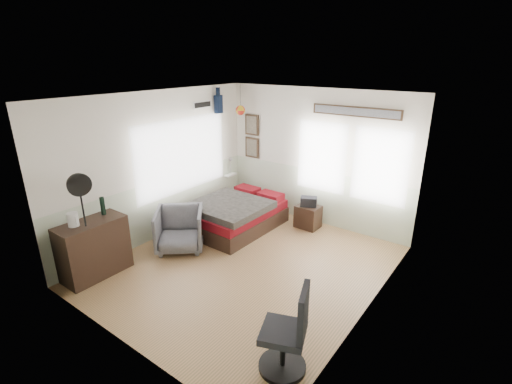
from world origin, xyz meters
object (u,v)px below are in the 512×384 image
nightstand (308,216)px  bed (236,214)px  task_chair (289,338)px  armchair (180,229)px  dresser (94,249)px

nightstand → bed: bearing=-141.1°
bed → task_chair: task_chair is taller
task_chair → nightstand: bearing=94.8°
armchair → task_chair: bearing=-63.3°
bed → armchair: bearing=-100.4°
armchair → task_chair: task_chair is taller
dresser → armchair: (0.43, 1.36, -0.08)m
bed → task_chair: bearing=-40.8°
armchair → nightstand: armchair is taller
bed → nightstand: 1.44m
dresser → task_chair: task_chair is taller
bed → task_chair: (2.73, -2.45, 0.14)m
nightstand → task_chair: size_ratio=0.44×
bed → armchair: armchair is taller
dresser → nightstand: (1.83, 3.49, -0.22)m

